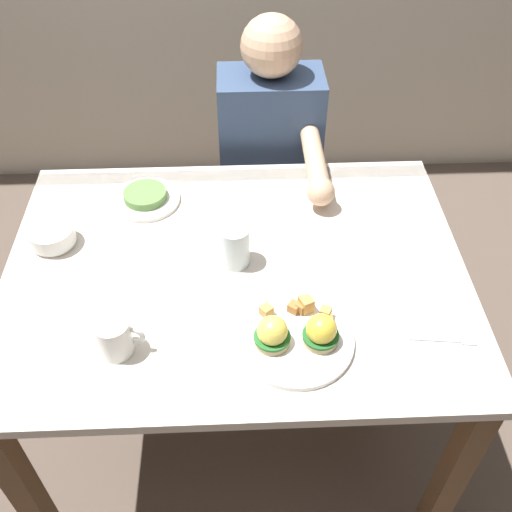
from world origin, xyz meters
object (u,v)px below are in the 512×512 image
Objects in this scene: water_glass_near at (236,248)px; side_plate at (145,198)px; fruit_bowl at (53,236)px; diner_person at (271,160)px; eggs_benedict_plate at (297,334)px; dining_table at (236,295)px; fork at (447,340)px; coffee_mug at (115,336)px.

side_plate is at bearing 134.94° from water_glass_near.
water_glass_near reaches higher than side_plate.
fruit_bowl is 0.60× the size of side_plate.
diner_person is at bearing 77.58° from water_glass_near.
eggs_benedict_plate is 2.25× the size of fruit_bowl.
fruit_bowl is 0.11× the size of diner_person.
fruit_bowl reaches higher than side_plate.
side_plate is (0.23, 0.17, -0.02)m from fruit_bowl.
fruit_bowl reaches higher than dining_table.
water_glass_near is at bearing 150.04° from fork.
fork is at bearing -27.83° from dining_table.
side_plate is (-0.74, 0.54, 0.01)m from fork.
water_glass_near is at bearing -102.42° from diner_person.
diner_person reaches higher than water_glass_near.
dining_table is 1.05× the size of diner_person.
fruit_bowl is 0.77× the size of fork.
coffee_mug is at bearing -59.12° from fruit_bowl.
fork is at bearing -29.96° from water_glass_near.
fork is 0.92m from side_plate.
diner_person is at bearing 39.34° from side_plate.
water_glass_near is at bearing 82.16° from dining_table.
water_glass_near is at bearing 45.08° from coffee_mug.
fork is at bearing -35.96° from side_plate.
water_glass_near is (0.00, 0.02, 0.16)m from dining_table.
dining_table is at bearing 119.04° from eggs_benedict_plate.
eggs_benedict_plate is 0.24× the size of diner_person.
diner_person reaches higher than dining_table.
eggs_benedict_plate is 0.35m from fork.
diner_person is (0.13, 0.58, -0.14)m from water_glass_near.
side_plate is (-0.26, 0.26, -0.04)m from water_glass_near.
coffee_mug is (-0.41, -0.01, 0.02)m from eggs_benedict_plate.
diner_person is at bearing 38.54° from fruit_bowl.
fork reaches higher than dining_table.
water_glass_near is 0.10× the size of diner_person.
side_plate reaches higher than fork.
water_glass_near is 0.58× the size of side_plate.
water_glass_near is at bearing -10.07° from fruit_bowl.
fork is 0.14× the size of diner_person.
fork is 0.93m from diner_person.
side_plate is (-0.39, 0.53, -0.01)m from eggs_benedict_plate.
fork is at bearing -20.59° from fruit_bowl.
side_plate is (-0.26, 0.28, 0.12)m from dining_table.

